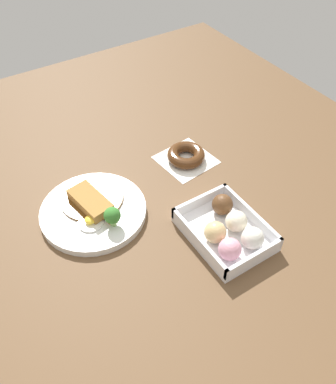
# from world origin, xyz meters

# --- Properties ---
(ground_plane) EXTENTS (1.60, 1.60, 0.00)m
(ground_plane) POSITION_xyz_m (0.00, 0.00, 0.00)
(ground_plane) COLOR brown
(curry_plate) EXTENTS (0.25, 0.25, 0.07)m
(curry_plate) POSITION_xyz_m (0.06, 0.06, 0.01)
(curry_plate) COLOR white
(curry_plate) RESTS_ON ground_plane
(donut_box) EXTENTS (0.20, 0.15, 0.06)m
(donut_box) POSITION_xyz_m (-0.17, -0.16, 0.03)
(donut_box) COLOR white
(donut_box) RESTS_ON ground_plane
(chocolate_ring_donut) EXTENTS (0.15, 0.15, 0.03)m
(chocolate_ring_donut) POSITION_xyz_m (0.10, -0.24, 0.02)
(chocolate_ring_donut) COLOR white
(chocolate_ring_donut) RESTS_ON ground_plane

